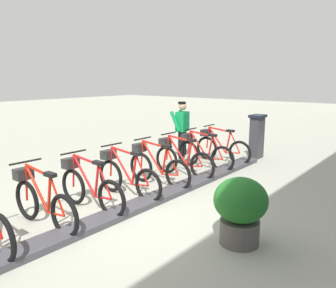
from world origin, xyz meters
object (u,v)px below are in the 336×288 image
(bike_docked_2, at_px, (181,159))
(planter_bush, at_px, (240,207))
(bike_docked_5, at_px, (89,187))
(worker_near_rack, at_px, (182,128))
(bike_docked_4, at_px, (126,175))
(bike_docked_6, at_px, (42,201))
(bike_docked_3, at_px, (156,166))
(bike_docked_1, at_px, (202,152))
(bike_docked_0, at_px, (220,147))
(payment_kiosk, at_px, (257,136))

(bike_docked_2, distance_m, planter_bush, 3.48)
(bike_docked_5, distance_m, worker_near_rack, 4.34)
(worker_near_rack, distance_m, planter_bush, 5.23)
(bike_docked_4, relative_size, worker_near_rack, 1.04)
(bike_docked_4, distance_m, worker_near_rack, 3.47)
(bike_docked_6, xyz_separation_m, worker_near_rack, (1.05, -5.10, 0.48))
(bike_docked_2, bearing_deg, bike_docked_3, 90.00)
(bike_docked_1, relative_size, bike_docked_5, 1.00)
(bike_docked_0, height_order, planter_bush, bike_docked_0)
(payment_kiosk, distance_m, worker_near_rack, 2.21)
(bike_docked_0, relative_size, bike_docked_5, 1.00)
(bike_docked_6, height_order, planter_bush, bike_docked_6)
(bike_docked_4, height_order, planter_bush, bike_docked_4)
(bike_docked_6, relative_size, planter_bush, 1.77)
(bike_docked_4, height_order, bike_docked_5, same)
(payment_kiosk, relative_size, bike_docked_5, 0.74)
(bike_docked_2, relative_size, planter_bush, 1.77)
(payment_kiosk, height_order, bike_docked_4, payment_kiosk)
(bike_docked_0, bearing_deg, bike_docked_6, 90.00)
(bike_docked_1, distance_m, planter_bush, 4.12)
(bike_docked_4, bearing_deg, payment_kiosk, -96.87)
(payment_kiosk, bearing_deg, bike_docked_4, 83.13)
(bike_docked_5, relative_size, planter_bush, 1.77)
(bike_docked_3, distance_m, bike_docked_4, 0.91)
(bike_docked_0, relative_size, bike_docked_3, 1.00)
(worker_near_rack, xyz_separation_m, planter_bush, (-3.74, 3.64, -0.37))
(payment_kiosk, distance_m, bike_docked_1, 2.09)
(bike_docked_5, bearing_deg, bike_docked_3, -90.00)
(bike_docked_1, relative_size, bike_docked_3, 1.00)
(bike_docked_3, distance_m, bike_docked_6, 2.74)
(bike_docked_2, distance_m, bike_docked_6, 3.66)
(payment_kiosk, distance_m, bike_docked_3, 3.88)
(bike_docked_5, distance_m, planter_bush, 2.74)
(bike_docked_2, bearing_deg, payment_kiosk, -101.09)
(bike_docked_1, bearing_deg, bike_docked_2, 90.00)
(bike_docked_5, relative_size, worker_near_rack, 1.04)
(payment_kiosk, distance_m, bike_docked_2, 2.98)
(bike_docked_5, relative_size, bike_docked_6, 1.00)
(worker_near_rack, bearing_deg, bike_docked_3, 114.10)
(planter_bush, bearing_deg, bike_docked_0, -56.34)
(bike_docked_0, bearing_deg, bike_docked_3, 90.00)
(bike_docked_1, distance_m, worker_near_rack, 1.27)
(bike_docked_2, distance_m, bike_docked_3, 0.91)
(payment_kiosk, bearing_deg, worker_near_rack, 42.32)
(bike_docked_5, bearing_deg, bike_docked_4, -90.00)
(worker_near_rack, bearing_deg, bike_docked_2, 126.21)
(bike_docked_1, xyz_separation_m, bike_docked_4, (0.00, 2.74, 0.00))
(bike_docked_0, distance_m, bike_docked_5, 4.57)
(payment_kiosk, bearing_deg, bike_docked_3, 81.51)
(payment_kiosk, distance_m, bike_docked_4, 4.79)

